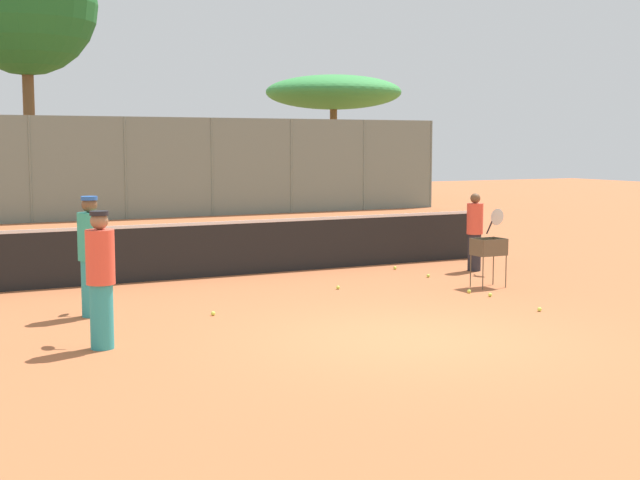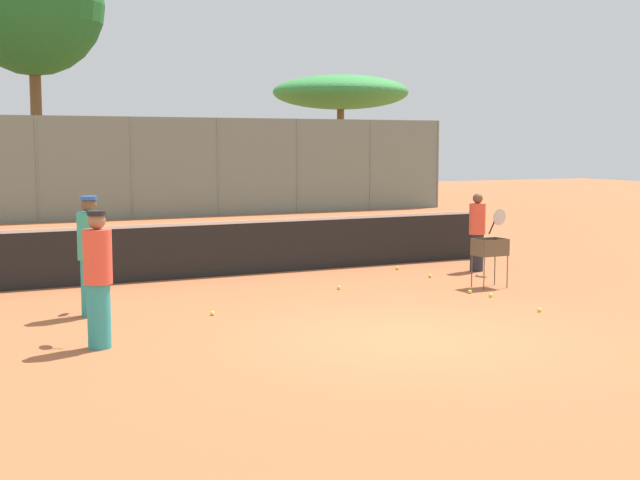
% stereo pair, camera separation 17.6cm
% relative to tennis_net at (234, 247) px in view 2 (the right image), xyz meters
% --- Properties ---
extents(ground_plane, '(80.00, 80.00, 0.00)m').
position_rel_tennis_net_xyz_m(ground_plane, '(0.00, -6.34, -0.56)').
color(ground_plane, '#B26038').
extents(tennis_net, '(11.95, 0.10, 1.07)m').
position_rel_tennis_net_xyz_m(tennis_net, '(0.00, 0.00, 0.00)').
color(tennis_net, '#26592D').
rests_on(tennis_net, ground_plane).
extents(back_fence, '(27.91, 0.08, 3.46)m').
position_rel_tennis_net_xyz_m(back_fence, '(-0.00, 13.66, 1.17)').
color(back_fence, slate).
rests_on(back_fence, ground_plane).
extents(tree_0, '(5.07, 5.07, 10.06)m').
position_rel_tennis_net_xyz_m(tree_0, '(-0.87, 17.64, 6.93)').
color(tree_0, brown).
rests_on(tree_0, ground_plane).
extents(tree_2, '(6.09, 6.09, 5.60)m').
position_rel_tennis_net_xyz_m(tree_2, '(12.66, 19.61, 4.25)').
color(tree_2, brown).
rests_on(tree_2, ground_plane).
extents(player_white_outfit, '(0.42, 0.84, 1.57)m').
position_rel_tennis_net_xyz_m(player_white_outfit, '(4.58, -1.65, 0.25)').
color(player_white_outfit, '#26262D').
rests_on(player_white_outfit, ground_plane).
extents(player_red_cap, '(0.36, 0.92, 1.74)m').
position_rel_tennis_net_xyz_m(player_red_cap, '(-3.76, -5.05, 0.34)').
color(player_red_cap, teal).
rests_on(player_red_cap, ground_plane).
extents(player_yellow_shirt, '(0.55, 0.85, 1.80)m').
position_rel_tennis_net_xyz_m(player_yellow_shirt, '(-3.39, -2.90, 0.37)').
color(player_yellow_shirt, teal).
rests_on(player_yellow_shirt, ground_plane).
extents(ball_cart, '(0.56, 0.41, 0.88)m').
position_rel_tennis_net_xyz_m(ball_cart, '(3.56, -3.41, 0.09)').
color(ball_cart, brown).
rests_on(ball_cart, ground_plane).
extents(tennis_ball_0, '(0.07, 0.07, 0.07)m').
position_rel_tennis_net_xyz_m(tennis_ball_0, '(-1.77, -3.67, -0.53)').
color(tennis_ball_0, '#D1E54C').
rests_on(tennis_ball_0, ground_plane).
extents(tennis_ball_1, '(0.07, 0.07, 0.07)m').
position_rel_tennis_net_xyz_m(tennis_ball_1, '(3.25, -0.76, -0.53)').
color(tennis_ball_1, '#D1E54C').
rests_on(tennis_ball_1, ground_plane).
extents(tennis_ball_2, '(0.07, 0.07, 0.07)m').
position_rel_tennis_net_xyz_m(tennis_ball_2, '(2.81, -5.65, -0.53)').
color(tennis_ball_2, '#D1E54C').
rests_on(tennis_ball_2, ground_plane).
extents(tennis_ball_4, '(0.07, 0.07, 0.07)m').
position_rel_tennis_net_xyz_m(tennis_ball_4, '(1.04, -2.40, -0.53)').
color(tennis_ball_4, '#D1E54C').
rests_on(tennis_ball_4, ground_plane).
extents(tennis_ball_5, '(0.07, 0.07, 0.07)m').
position_rel_tennis_net_xyz_m(tennis_ball_5, '(3.25, -1.97, -0.53)').
color(tennis_ball_5, '#D1E54C').
rests_on(tennis_ball_5, ground_plane).
extents(tennis_ball_6, '(0.07, 0.07, 0.07)m').
position_rel_tennis_net_xyz_m(tennis_ball_6, '(2.95, -4.25, -0.53)').
color(tennis_ball_6, '#D1E54C').
rests_on(tennis_ball_6, ground_plane).
extents(tennis_ball_7, '(0.07, 0.07, 0.07)m').
position_rel_tennis_net_xyz_m(tennis_ball_7, '(2.85, -3.80, -0.53)').
color(tennis_ball_7, '#D1E54C').
rests_on(tennis_ball_7, ground_plane).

